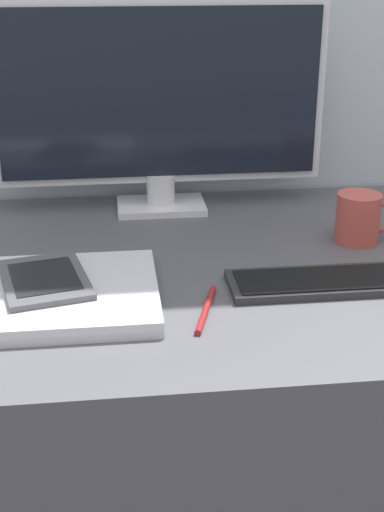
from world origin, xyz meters
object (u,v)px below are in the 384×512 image
at_px(monitor, 159,102).
at_px(ereader, 45,279).
at_px(coffee_mug, 359,218).
at_px(keyboard, 337,281).
at_px(pen, 206,309).
at_px(laptop, 39,296).

xyz_separation_m(monitor, ereader, (-0.19, -0.36, -0.18)).
bearing_deg(coffee_mug, keyboard, -117.91).
height_order(coffee_mug, pen, coffee_mug).
distance_m(keyboard, ereader, 0.43).
xyz_separation_m(monitor, pen, (0.03, -0.43, -0.20)).
height_order(laptop, ereader, ereader).
xyz_separation_m(coffee_mug, pen, (-0.29, -0.23, -0.04)).
relative_size(laptop, pen, 2.53).
relative_size(monitor, ereader, 3.34).
distance_m(ereader, pen, 0.23).
bearing_deg(keyboard, ereader, 178.58).
bearing_deg(ereader, coffee_mug, 16.84).
bearing_deg(laptop, pen, -13.22).
bearing_deg(laptop, monitor, 62.10).
xyz_separation_m(laptop, pen, (0.23, -0.05, -0.01)).
bearing_deg(laptop, ereader, 67.83).
bearing_deg(coffee_mug, pen, -142.04).
bearing_deg(coffee_mug, laptop, -161.53).
bearing_deg(monitor, laptop, -117.90).
bearing_deg(keyboard, laptop, -178.94).
xyz_separation_m(monitor, coffee_mug, (0.32, -0.21, -0.16)).
bearing_deg(monitor, ereader, -118.18).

